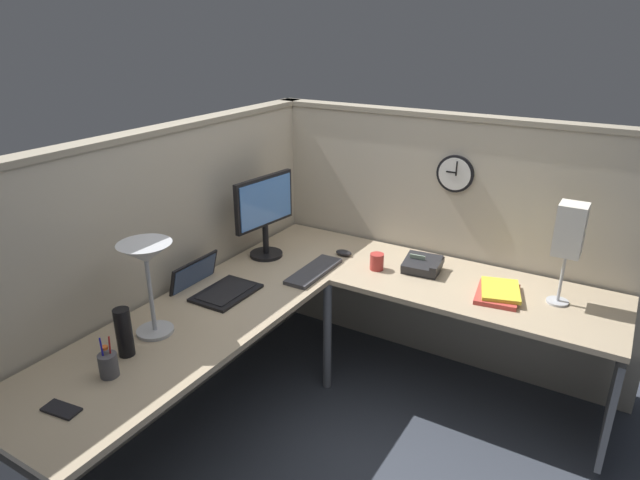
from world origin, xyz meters
The scene contains 17 objects.
ground_plane centered at (0.00, 0.00, 0.00)m, with size 6.80×6.80×0.00m, color #383D47.
cubicle_wall_back centered at (-0.36, 0.87, 0.79)m, with size 2.57×0.12×1.58m.
cubicle_wall_right centered at (0.87, -0.27, 0.79)m, with size 0.12×2.37×1.58m.
desk centered at (-0.15, -0.05, 0.63)m, with size 2.35×2.15×0.73m.
monitor centered at (0.24, 0.64, 1.02)m, with size 0.46×0.20×0.50m.
laptop centered at (-0.29, 0.61, 0.75)m, with size 0.34×0.38×0.22m.
keyboard centered at (0.18, 0.26, 0.74)m, with size 0.43×0.14×0.02m, color #38383D.
computer_mouse centered at (0.49, 0.24, 0.75)m, with size 0.06×0.10×0.03m, color #232326.
desk_lamp_dome centered at (-0.75, 0.55, 1.09)m, with size 0.24×0.24×0.44m.
pen_cup centered at (-1.08, 0.46, 0.78)m, with size 0.08×0.08×0.18m.
cell_phone centered at (-1.32, 0.44, 0.73)m, with size 0.07×0.14×0.01m, color black.
thermos_flask centered at (-0.94, 0.52, 0.84)m, with size 0.07×0.07×0.22m, color black.
office_phone centered at (0.52, -0.27, 0.77)m, with size 0.21×0.22×0.11m.
book_stack centered at (0.43, -0.72, 0.75)m, with size 0.32×0.26×0.04m.
desk_lamp_paper centered at (0.51, -0.99, 1.11)m, with size 0.13×0.13×0.53m.
coffee_mug centered at (0.41, -0.03, 0.78)m, with size 0.08×0.08×0.10m, color #B2332D.
wall_clock centered at (0.82, -0.31, 1.25)m, with size 0.04×0.22×0.22m.
Camera 1 is at (-2.25, -1.23, 2.07)m, focal length 30.91 mm.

